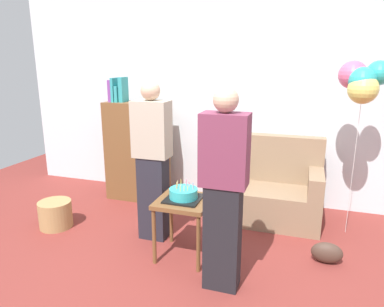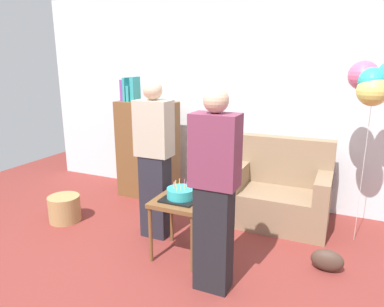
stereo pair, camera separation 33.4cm
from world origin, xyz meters
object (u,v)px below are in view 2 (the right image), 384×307
birthday_cake (181,194)px  bookshelf (147,149)px  wicker_basket (65,208)px  person_blowing_candles (155,160)px  person_holding_cake (214,192)px  side_table (181,208)px  balloon_bunch (373,81)px  handbag (327,260)px  couch (279,194)px

birthday_cake → bookshelf: bearing=132.0°
wicker_basket → person_blowing_candles: bearing=6.9°
bookshelf → person_holding_cake: person_holding_cake is taller
side_table → balloon_bunch: size_ratio=0.32×
side_table → birthday_cake: 0.14m
bookshelf → side_table: 1.63m
person_blowing_candles → balloon_bunch: balloon_bunch is taller
side_table → person_holding_cake: size_ratio=0.35×
person_holding_cake → bookshelf: bearing=-38.6°
wicker_basket → handbag: bearing=3.4°
side_table → person_blowing_candles: size_ratio=0.35×
bookshelf → birthday_cake: bookshelf is taller
handbag → side_table: bearing=-167.2°
couch → person_holding_cake: size_ratio=0.67×
birthday_cake → handbag: birthday_cake is taller
wicker_basket → side_table: bearing=-4.4°
person_holding_cake → couch: bearing=-93.3°
wicker_basket → balloon_bunch: bearing=15.9°
bookshelf → wicker_basket: 1.30m
bookshelf → side_table: bookshelf is taller
couch → person_holding_cake: (-0.25, -1.45, 0.49)m
couch → balloon_bunch: size_ratio=0.61×
couch → side_table: 1.33m
person_blowing_candles → person_holding_cake: same height
side_table → birthday_cake: birthday_cake is taller
bookshelf → balloon_bunch: balloon_bunch is taller
birthday_cake → wicker_basket: bearing=175.6°
bookshelf → handbag: 2.61m
birthday_cake → balloon_bunch: balloon_bunch is taller
side_table → bookshelf: bearing=132.0°
bookshelf → handbag: bearing=-21.0°
side_table → handbag: 1.38m
wicker_basket → balloon_bunch: 3.53m
birthday_cake → person_holding_cake: 0.60m
bookshelf → handbag: size_ratio=5.76×
bookshelf → person_holding_cake: 2.18m
couch → balloon_bunch: bearing=-8.4°
balloon_bunch → birthday_cake: bearing=-146.5°
birthday_cake → side_table: bearing=-41.8°
handbag → balloon_bunch: bearing=72.9°
side_table → wicker_basket: size_ratio=1.60×
side_table → person_holding_cake: 0.66m
bookshelf → balloon_bunch: bearing=-4.5°
handbag → balloon_bunch: 1.70m
couch → side_table: bearing=-122.1°
couch → wicker_basket: size_ratio=3.06×
bookshelf → wicker_basket: bookshelf is taller
bookshelf → person_blowing_candles: bearing=-55.0°
person_blowing_candles → handbag: size_ratio=5.82×
side_table → handbag: side_table is taller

